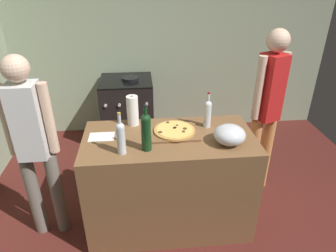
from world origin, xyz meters
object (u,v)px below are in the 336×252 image
at_px(wine_bottle_dark, 146,131).
at_px(wine_bottle_green, 121,137).
at_px(paper_towel_roll, 133,111).
at_px(mixing_bowl, 230,135).
at_px(stove, 128,111).
at_px(person_in_stripes, 33,141).
at_px(pizza, 174,130).
at_px(person_in_red, 267,106).
at_px(wine_bottle_clear, 208,112).

relative_size(wine_bottle_dark, wine_bottle_green, 1.11).
bearing_deg(paper_towel_roll, wine_bottle_dark, -76.40).
height_order(mixing_bowl, wine_bottle_green, wine_bottle_green).
distance_m(stove, person_in_stripes, 1.81).
xyz_separation_m(pizza, wine_bottle_dark, (-0.24, -0.23, 0.13)).
height_order(paper_towel_roll, person_in_red, person_in_red).
distance_m(wine_bottle_dark, stove, 1.88).
relative_size(mixing_bowl, wine_bottle_clear, 0.79).
bearing_deg(pizza, person_in_stripes, -176.77).
relative_size(mixing_bowl, wine_bottle_green, 0.75).
bearing_deg(wine_bottle_green, person_in_stripes, 164.38).
relative_size(pizza, wine_bottle_clear, 1.08).
relative_size(wine_bottle_green, person_in_red, 0.20).
relative_size(wine_bottle_clear, person_in_stripes, 0.19).
xyz_separation_m(stove, person_in_stripes, (-0.69, -1.59, 0.50)).
xyz_separation_m(mixing_bowl, person_in_stripes, (-1.56, 0.14, -0.05)).
xyz_separation_m(mixing_bowl, person_in_red, (0.53, 0.55, -0.02)).
relative_size(wine_bottle_clear, person_in_red, 0.19).
bearing_deg(wine_bottle_green, person_in_red, 23.75).
bearing_deg(person_in_red, stove, 139.69).
xyz_separation_m(wine_bottle_clear, wine_bottle_green, (-0.73, -0.36, 0.01)).
height_order(wine_bottle_dark, wine_bottle_clear, wine_bottle_dark).
distance_m(wine_bottle_dark, person_in_red, 1.32).
bearing_deg(stove, pizza, -73.57).
xyz_separation_m(mixing_bowl, paper_towel_roll, (-0.76, 0.41, 0.06)).
distance_m(mixing_bowl, stove, 2.01).
distance_m(person_in_stripes, person_in_red, 2.13).
distance_m(paper_towel_roll, stove, 1.46).
bearing_deg(stove, wine_bottle_dark, -83.25).
relative_size(mixing_bowl, person_in_red, 0.15).
bearing_deg(wine_bottle_dark, paper_towel_roll, 103.60).
bearing_deg(paper_towel_roll, person_in_stripes, -161.32).
height_order(mixing_bowl, person_in_red, person_in_red).
height_order(pizza, mixing_bowl, mixing_bowl).
xyz_separation_m(paper_towel_roll, stove, (-0.10, 1.32, -0.61)).
bearing_deg(paper_towel_roll, wine_bottle_clear, -9.12).
distance_m(pizza, person_in_red, 1.01).
bearing_deg(wine_bottle_dark, pizza, 43.36).
height_order(wine_bottle_dark, wine_bottle_green, wine_bottle_dark).
height_order(wine_bottle_dark, stove, wine_bottle_dark).
height_order(mixing_bowl, wine_bottle_dark, wine_bottle_dark).
height_order(pizza, stove, pizza).
height_order(paper_towel_roll, stove, paper_towel_roll).
distance_m(wine_bottle_clear, wine_bottle_green, 0.82).
relative_size(paper_towel_roll, stove, 0.29).
height_order(wine_bottle_dark, person_in_red, person_in_red).
relative_size(pizza, wine_bottle_dark, 0.92).
relative_size(pizza, wine_bottle_green, 1.02).
height_order(person_in_stripes, person_in_red, person_in_red).
height_order(mixing_bowl, person_in_stripes, person_in_stripes).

